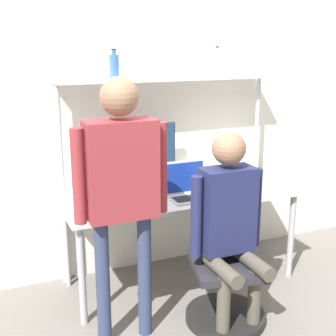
# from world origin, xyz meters

# --- Properties ---
(ground_plane) EXTENTS (12.00, 12.00, 0.00)m
(ground_plane) POSITION_xyz_m (0.00, 0.00, 0.00)
(ground_plane) COLOR slate
(wall_back) EXTENTS (8.00, 0.06, 2.70)m
(wall_back) POSITION_xyz_m (0.00, 0.81, 1.35)
(wall_back) COLOR silver
(wall_back) RESTS_ON ground_plane
(desk) EXTENTS (1.86, 0.76, 0.75)m
(desk) POSITION_xyz_m (0.00, 0.40, 0.68)
(desk) COLOR silver
(desk) RESTS_ON ground_plane
(shelf_unit) EXTENTS (1.76, 0.25, 1.63)m
(shelf_unit) POSITION_xyz_m (0.00, 0.64, 1.40)
(shelf_unit) COLOR white
(shelf_unit) RESTS_ON ground_plane
(monitor) EXTENTS (0.60, 0.17, 0.52)m
(monitor) POSITION_xyz_m (-0.24, 0.62, 1.05)
(monitor) COLOR #333338
(monitor) RESTS_ON desk
(laptop) EXTENTS (0.35, 0.26, 0.27)m
(laptop) POSITION_xyz_m (0.03, 0.29, 0.83)
(laptop) COLOR #BCBCC1
(laptop) RESTS_ON desk
(cell_phone) EXTENTS (0.07, 0.15, 0.01)m
(cell_phone) POSITION_xyz_m (0.28, 0.23, 0.76)
(cell_phone) COLOR #264C8C
(cell_phone) RESTS_ON desk
(office_chair) EXTENTS (0.56, 0.56, 0.89)m
(office_chair) POSITION_xyz_m (0.06, -0.24, 0.27)
(office_chair) COLOR black
(office_chair) RESTS_ON ground_plane
(person_seated) EXTENTS (0.53, 0.47, 1.35)m
(person_seated) POSITION_xyz_m (0.05, -0.29, 0.79)
(person_seated) COLOR #4C473D
(person_seated) RESTS_ON ground_plane
(person_standing) EXTENTS (0.60, 0.23, 1.71)m
(person_standing) POSITION_xyz_m (-0.65, -0.19, 1.10)
(person_standing) COLOR #2D3856
(person_standing) RESTS_ON ground_plane
(bottle_blue) EXTENTS (0.07, 0.07, 0.22)m
(bottle_blue) POSITION_xyz_m (-0.43, 0.64, 1.73)
(bottle_blue) COLOR #335999
(bottle_blue) RESTS_ON shelf_unit
(bottle_clear) EXTENTS (0.07, 0.07, 0.23)m
(bottle_clear) POSITION_xyz_m (0.44, 0.64, 1.73)
(bottle_clear) COLOR silver
(bottle_clear) RESTS_ON shelf_unit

